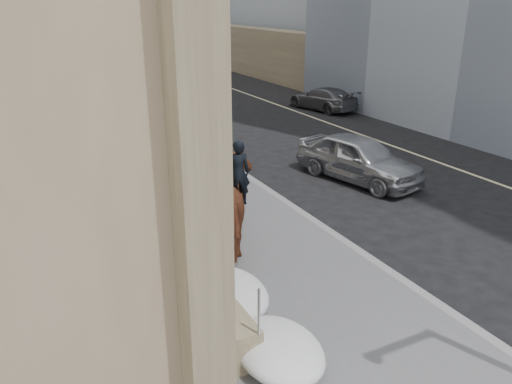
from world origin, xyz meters
TOP-DOWN VIEW (x-y plane):
  - ground at (0.00, 0.00)m, footprint 140.00×140.00m
  - sidewalk at (0.00, 10.00)m, footprint 5.00×80.00m
  - curb at (2.62, 10.00)m, footprint 0.24×80.00m
  - lane_line at (10.50, 10.00)m, footprint 0.15×70.00m
  - far_podium at (15.50, 10.00)m, footprint 2.00×80.00m
  - streetlight_mid at (2.74, 14.00)m, footprint 1.71×0.24m
  - streetlight_far at (2.74, 34.00)m, footprint 1.71×0.24m
  - traffic_signal at (2.07, 22.00)m, footprint 4.10×0.22m
  - snow_bank at (-1.42, 8.11)m, footprint 1.70×18.10m
  - mounted_horse_left at (-0.04, 2.63)m, footprint 1.96×2.99m
  - mounted_horse_right at (0.59, 5.36)m, footprint 1.91×2.02m
  - pedestrian at (-0.15, 3.82)m, footprint 0.99×0.54m
  - car_silver at (6.20, 5.57)m, footprint 3.06×5.26m
  - car_grey at (12.17, 16.76)m, footprint 2.76×4.97m

SIDE VIEW (x-z plane):
  - ground at x=0.00m, z-range 0.00..0.00m
  - lane_line at x=10.50m, z-range 0.00..0.01m
  - sidewalk at x=0.00m, z-range 0.00..0.12m
  - curb at x=2.62m, z-range 0.00..0.12m
  - snow_bank at x=-1.42m, z-range 0.09..0.85m
  - car_grey at x=12.17m, z-range 0.00..1.36m
  - car_silver at x=6.20m, z-range 0.00..1.68m
  - pedestrian at x=-0.15m, z-range 0.12..1.72m
  - mounted_horse_right at x=0.59m, z-range -0.12..2.45m
  - mounted_horse_left at x=-0.04m, z-range -0.08..2.73m
  - far_podium at x=15.50m, z-range 0.00..4.00m
  - traffic_signal at x=2.07m, z-range 1.00..7.00m
  - streetlight_mid at x=2.74m, z-range 0.58..8.58m
  - streetlight_far at x=2.74m, z-range 0.58..8.58m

